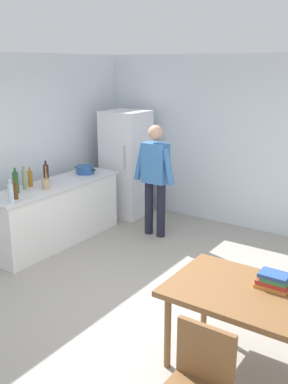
# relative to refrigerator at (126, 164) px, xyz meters

# --- Properties ---
(ground_plane) EXTENTS (14.00, 14.00, 0.00)m
(ground_plane) POSITION_rel_refrigerator_xyz_m (1.90, -2.40, -0.90)
(ground_plane) COLOR #9E998E
(wall_back) EXTENTS (6.40, 0.12, 2.70)m
(wall_back) POSITION_rel_refrigerator_xyz_m (1.90, 0.60, 0.45)
(wall_back) COLOR silver
(wall_back) RESTS_ON ground_plane
(kitchen_counter) EXTENTS (0.64, 2.20, 0.90)m
(kitchen_counter) POSITION_rel_refrigerator_xyz_m (-0.10, -1.60, -0.45)
(kitchen_counter) COLOR white
(kitchen_counter) RESTS_ON ground_plane
(refrigerator) EXTENTS (0.70, 0.67, 1.80)m
(refrigerator) POSITION_rel_refrigerator_xyz_m (0.00, 0.00, 0.00)
(refrigerator) COLOR white
(refrigerator) RESTS_ON ground_plane
(person) EXTENTS (0.70, 0.22, 1.70)m
(person) POSITION_rel_refrigerator_xyz_m (0.95, -0.55, 0.08)
(person) COLOR #1E1E2D
(person) RESTS_ON ground_plane
(dining_table) EXTENTS (1.40, 0.90, 0.75)m
(dining_table) POSITION_rel_refrigerator_xyz_m (3.30, -2.70, -0.23)
(dining_table) COLOR brown
(dining_table) RESTS_ON ground_plane
(chair) EXTENTS (0.42, 0.42, 0.91)m
(chair) POSITION_rel_refrigerator_xyz_m (3.30, -3.67, -0.37)
(chair) COLOR brown
(chair) RESTS_ON ground_plane
(cooking_pot) EXTENTS (0.40, 0.28, 0.12)m
(cooking_pot) POSITION_rel_refrigerator_xyz_m (-0.12, -0.91, 0.06)
(cooking_pot) COLOR #285193
(cooking_pot) RESTS_ON kitchen_counter
(utensil_jar) EXTENTS (0.11, 0.11, 0.32)m
(utensil_jar) POSITION_rel_refrigerator_xyz_m (0.01, -1.86, 0.08)
(utensil_jar) COLOR tan
(utensil_jar) RESTS_ON kitchen_counter
(bottle_wine_green) EXTENTS (0.08, 0.08, 0.34)m
(bottle_wine_green) POSITION_rel_refrigerator_xyz_m (-0.17, -2.22, 0.15)
(bottle_wine_green) COLOR #1E5123
(bottle_wine_green) RESTS_ON kitchen_counter
(bottle_beer_brown) EXTENTS (0.06, 0.06, 0.26)m
(bottle_beer_brown) POSITION_rel_refrigerator_xyz_m (0.04, -2.40, 0.11)
(bottle_beer_brown) COLOR #5B3314
(bottle_beer_brown) RESTS_ON kitchen_counter
(bottle_wine_dark) EXTENTS (0.08, 0.08, 0.34)m
(bottle_wine_dark) POSITION_rel_refrigerator_xyz_m (-0.16, -1.68, 0.15)
(bottle_wine_dark) COLOR black
(bottle_wine_dark) RESTS_ON kitchen_counter
(bottle_vinegar_tall) EXTENTS (0.06, 0.06, 0.32)m
(bottle_vinegar_tall) POSITION_rel_refrigerator_xyz_m (-0.21, -2.04, 0.14)
(bottle_vinegar_tall) COLOR gray
(bottle_vinegar_tall) RESTS_ON kitchen_counter
(bottle_oil_amber) EXTENTS (0.06, 0.06, 0.28)m
(bottle_oil_amber) POSITION_rel_refrigerator_xyz_m (-0.25, -1.90, 0.12)
(bottle_oil_amber) COLOR #996619
(bottle_oil_amber) RESTS_ON kitchen_counter
(bottle_water_clear) EXTENTS (0.07, 0.07, 0.30)m
(bottle_water_clear) POSITION_rel_refrigerator_xyz_m (0.12, -2.53, 0.13)
(bottle_water_clear) COLOR silver
(bottle_water_clear) RESTS_ON kitchen_counter
(book_stack) EXTENTS (0.28, 0.19, 0.14)m
(book_stack) POSITION_rel_refrigerator_xyz_m (3.41, -2.53, -0.09)
(book_stack) COLOR orange
(book_stack) RESTS_ON dining_table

